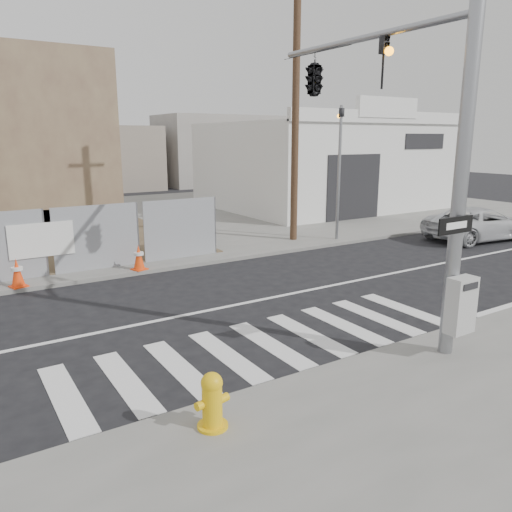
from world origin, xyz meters
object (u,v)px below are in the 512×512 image
signal_pole (356,106)px  fire_hydrant (212,401)px  traffic_cone_c (17,273)px  traffic_cone_d (139,258)px  suv (480,223)px  auto_shop (321,165)px

signal_pole → fire_hydrant: (-4.95, -2.66, -4.25)m
traffic_cone_c → traffic_cone_d: bearing=0.0°
suv → auto_shop: bearing=3.4°
suv → traffic_cone_c: 17.30m
suv → traffic_cone_c: suv is taller
traffic_cone_d → traffic_cone_c: bearing=-180.0°
traffic_cone_d → fire_hydrant: bearing=-103.1°
auto_shop → suv: (-0.68, -11.13, -1.87)m
suv → traffic_cone_d: suv is taller
fire_hydrant → suv: size_ratio=0.17×
suv → traffic_cone_d: bearing=87.0°
signal_pole → suv: 12.21m
signal_pole → auto_shop: size_ratio=0.58×
signal_pole → suv: bearing=19.7°
fire_hydrant → traffic_cone_d: 9.17m
signal_pole → fire_hydrant: 7.05m
traffic_cone_c → fire_hydrant: bearing=-81.4°
auto_shop → suv: bearing=-93.5°
suv → fire_hydrant: bearing=119.4°
auto_shop → traffic_cone_c: (-17.81, -8.75, -2.03)m
auto_shop → fire_hydrant: auto_shop is taller
suv → traffic_cone_c: (-17.13, 2.38, -0.16)m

